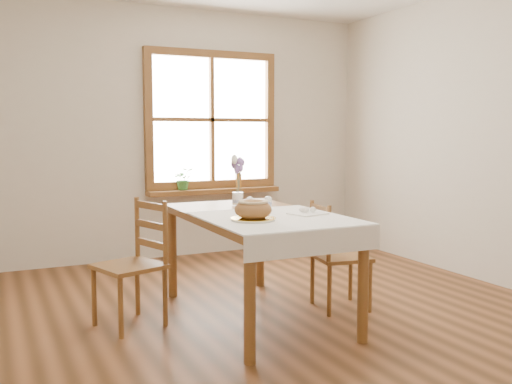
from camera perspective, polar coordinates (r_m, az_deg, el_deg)
ground at (r=3.93m, az=1.93°, el=-13.57°), size 5.00×5.00×0.00m
room_walls at (r=3.73m, az=2.02°, el=11.99°), size 4.60×5.10×2.65m
window at (r=6.17m, az=-4.47°, el=7.21°), size 1.46×0.08×1.46m
window_sill at (r=6.14m, az=-4.18°, el=0.11°), size 1.46×0.20×0.05m
dining_table at (r=4.03m, az=0.00°, el=-3.33°), size 0.90×1.60×0.75m
table_linen at (r=3.75m, az=1.99°, el=-2.65°), size 0.91×0.99×0.01m
chair_left at (r=3.98m, az=-12.60°, el=-7.05°), size 0.53×0.52×0.86m
chair_right at (r=4.33m, az=8.48°, el=-6.28°), size 0.45×0.43×0.80m
bread_plate at (r=3.63m, az=-0.29°, el=-2.73°), size 0.32×0.32×0.01m
bread_loaf at (r=3.62m, az=-0.29°, el=-1.58°), size 0.24×0.24×0.13m
egg_napkin at (r=3.91m, az=5.19°, el=-2.15°), size 0.27×0.24×0.01m
eggs at (r=3.91m, az=5.20°, el=-1.79°), size 0.21×0.20×0.04m
salt_shaker at (r=4.09m, az=-0.61°, el=-1.14°), size 0.06×0.06×0.10m
pepper_shaker at (r=4.13m, az=1.22°, el=-1.08°), size 0.06×0.06×0.10m
flower_vase at (r=4.42m, az=-1.83°, el=-0.77°), size 0.11×0.11×0.10m
lavender_bouquet at (r=4.40m, az=-1.84°, el=1.69°), size 0.15×0.15×0.29m
potted_plant at (r=6.01m, az=-7.26°, el=1.06°), size 0.23×0.25×0.18m
amber_bottle at (r=6.23m, az=-1.74°, el=1.24°), size 0.07×0.07×0.17m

